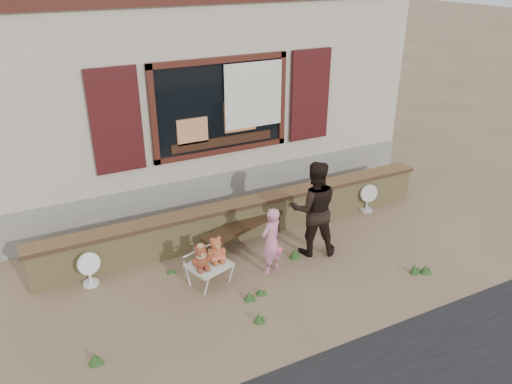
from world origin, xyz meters
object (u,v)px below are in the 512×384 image
bench (243,230)px  folding_chair (209,266)px  child (271,241)px  teddy_bear_right (216,249)px  adult (314,208)px  teddy_bear_left (201,256)px

bench → folding_chair: size_ratio=2.34×
bench → child: (0.05, -0.89, 0.25)m
teddy_bear_right → adult: adult is taller
teddy_bear_left → adult: bearing=-14.7°
child → adult: bearing=170.8°
adult → folding_chair: bearing=24.6°
folding_chair → adult: 1.90m
adult → teddy_bear_left: bearing=25.7°
folding_chair → child: child is taller
child → adult: 0.93m
bench → teddy_bear_left: 1.35m
bench → teddy_bear_right: size_ratio=4.02×
teddy_bear_left → child: child is taller
folding_chair → child: bearing=-25.5°
teddy_bear_left → bench: bearing=19.5°
teddy_bear_right → adult: (1.70, 0.03, 0.25)m
teddy_bear_left → adult: size_ratio=0.24×
child → teddy_bear_left: bearing=-26.1°
bench → teddy_bear_left: teddy_bear_left is taller
folding_chair → teddy_bear_left: 0.27m
bench → child: 0.92m
teddy_bear_left → child: 1.10m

